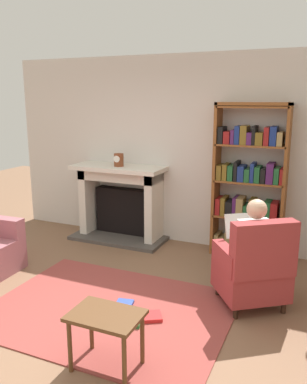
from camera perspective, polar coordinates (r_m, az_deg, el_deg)
name	(u,v)px	position (r m, az deg, el deg)	size (l,w,h in m)	color
ground	(93,326)	(4.01, -8.64, -18.38)	(14.00, 14.00, 0.00)	brown
back_wall	(185,152)	(5.78, 4.48, 5.80)	(5.60, 0.10, 2.70)	silver
area_rug	(109,310)	(4.23, -6.40, -16.44)	(2.40, 1.80, 0.01)	brown
fireplace	(121,200)	(6.05, -4.63, -1.14)	(1.42, 0.64, 1.13)	#4C4742
mantel_clock	(119,160)	(5.83, -5.00, 4.60)	(0.14, 0.14, 0.19)	brown
bookshelf	(249,184)	(5.39, 13.57, 1.05)	(0.93, 0.32, 2.05)	brown
armchair_reading	(254,269)	(4.20, 14.20, -10.58)	(0.88, 0.88, 0.97)	#331E14
seated_reader	(250,246)	(4.23, 13.66, -7.53)	(0.56, 0.59, 1.14)	white
side_table	(106,323)	(3.27, -6.82, -18.08)	(0.56, 0.39, 0.47)	brown
scattered_books	(134,316)	(4.07, -2.85, -17.26)	(0.59, 0.52, 0.04)	gold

